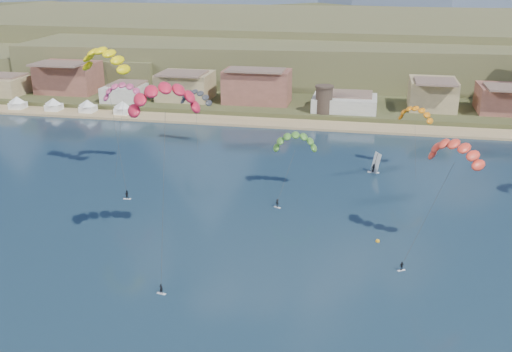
{
  "coord_description": "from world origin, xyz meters",
  "views": [
    {
      "loc": [
        18.84,
        -62.27,
        44.92
      ],
      "look_at": [
        0.0,
        32.0,
        10.0
      ],
      "focal_mm": 40.62,
      "sensor_mm": 36.0,
      "label": 1
    }
  ],
  "objects_px": {
    "kitesurfer_red": "(164,93)",
    "kitesurfer_green": "(295,139)",
    "buoy": "(378,241)",
    "kitesurfer_yellow": "(104,56)",
    "watchtower": "(324,99)",
    "kitesurfer_orange": "(456,148)",
    "windsurfer": "(375,166)"
  },
  "relations": [
    {
      "from": "kitesurfer_green",
      "to": "windsurfer",
      "type": "xyz_separation_m",
      "value": [
        16.75,
        14.28,
        -9.69
      ]
    },
    {
      "from": "buoy",
      "to": "kitesurfer_green",
      "type": "bearing_deg",
      "value": 128.69
    },
    {
      "from": "watchtower",
      "to": "kitesurfer_red",
      "type": "distance_m",
      "value": 99.72
    },
    {
      "from": "watchtower",
      "to": "kitesurfer_green",
      "type": "distance_m",
      "value": 61.83
    },
    {
      "from": "kitesurfer_green",
      "to": "windsurfer",
      "type": "height_order",
      "value": "kitesurfer_green"
    },
    {
      "from": "windsurfer",
      "to": "kitesurfer_orange",
      "type": "bearing_deg",
      "value": -72.12
    },
    {
      "from": "kitesurfer_yellow",
      "to": "kitesurfer_orange",
      "type": "xyz_separation_m",
      "value": [
        69.15,
        -21.63,
        -9.37
      ]
    },
    {
      "from": "kitesurfer_yellow",
      "to": "buoy",
      "type": "bearing_deg",
      "value": -20.03
    },
    {
      "from": "watchtower",
      "to": "kitesurfer_orange",
      "type": "xyz_separation_m",
      "value": [
        27.78,
        -84.04,
        11.43
      ]
    },
    {
      "from": "kitesurfer_green",
      "to": "watchtower",
      "type": "bearing_deg",
      "value": 89.26
    },
    {
      "from": "kitesurfer_yellow",
      "to": "windsurfer",
      "type": "height_order",
      "value": "kitesurfer_yellow"
    },
    {
      "from": "windsurfer",
      "to": "kitesurfer_green",
      "type": "bearing_deg",
      "value": -139.54
    },
    {
      "from": "kitesurfer_green",
      "to": "kitesurfer_orange",
      "type": "bearing_deg",
      "value": -38.09
    },
    {
      "from": "kitesurfer_yellow",
      "to": "kitesurfer_orange",
      "type": "relative_size",
      "value": 1.45
    },
    {
      "from": "kitesurfer_yellow",
      "to": "buoy",
      "type": "relative_size",
      "value": 42.28
    },
    {
      "from": "kitesurfer_orange",
      "to": "buoy",
      "type": "height_order",
      "value": "kitesurfer_orange"
    },
    {
      "from": "kitesurfer_yellow",
      "to": "windsurfer",
      "type": "relative_size",
      "value": 6.56
    },
    {
      "from": "kitesurfer_red",
      "to": "kitesurfer_green",
      "type": "height_order",
      "value": "kitesurfer_red"
    },
    {
      "from": "kitesurfer_red",
      "to": "kitesurfer_yellow",
      "type": "xyz_separation_m",
      "value": [
        -25.38,
        33.78,
        -0.08
      ]
    },
    {
      "from": "kitesurfer_orange",
      "to": "buoy",
      "type": "distance_m",
      "value": 20.8
    },
    {
      "from": "kitesurfer_red",
      "to": "kitesurfer_orange",
      "type": "xyz_separation_m",
      "value": [
        43.78,
        12.15,
        -9.45
      ]
    },
    {
      "from": "kitesurfer_orange",
      "to": "buoy",
      "type": "bearing_deg",
      "value": 177.87
    },
    {
      "from": "kitesurfer_red",
      "to": "kitesurfer_green",
      "type": "distance_m",
      "value": 41.02
    },
    {
      "from": "kitesurfer_red",
      "to": "buoy",
      "type": "distance_m",
      "value": 44.39
    },
    {
      "from": "kitesurfer_yellow",
      "to": "watchtower",
      "type": "bearing_deg",
      "value": 56.47
    },
    {
      "from": "kitesurfer_red",
      "to": "windsurfer",
      "type": "bearing_deg",
      "value": 56.81
    },
    {
      "from": "watchtower",
      "to": "kitesurfer_yellow",
      "type": "relative_size",
      "value": 0.28
    },
    {
      "from": "buoy",
      "to": "kitesurfer_red",
      "type": "bearing_deg",
      "value": -159.05
    },
    {
      "from": "kitesurfer_green",
      "to": "kitesurfer_red",
      "type": "bearing_deg",
      "value": -113.74
    },
    {
      "from": "kitesurfer_green",
      "to": "buoy",
      "type": "distance_m",
      "value": 30.27
    },
    {
      "from": "watchtower",
      "to": "kitesurfer_yellow",
      "type": "xyz_separation_m",
      "value": [
        -41.37,
        -62.42,
        20.8
      ]
    },
    {
      "from": "windsurfer",
      "to": "buoy",
      "type": "relative_size",
      "value": 6.44
    }
  ]
}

